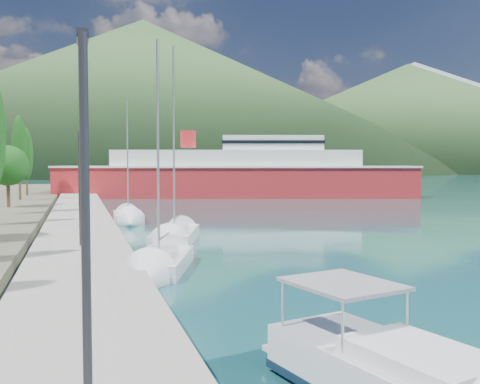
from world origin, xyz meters
name	(u,v)px	position (x,y,z in m)	size (l,w,h in m)	color
ground	(116,185)	(0.00, 120.00, 0.00)	(1400.00, 1400.00, 0.00)	#164C50
quay	(80,227)	(-9.00, 26.00, 0.40)	(5.00, 88.00, 0.80)	gray
hills_far	(204,104)	(138.59, 618.73, 77.39)	(1480.00, 900.00, 180.00)	slate
hills_near	(226,105)	(98.04, 372.50, 49.18)	(1010.00, 520.00, 115.00)	#32532A
lamp_posts	(80,183)	(-9.00, 14.57, 4.08)	(0.15, 48.12, 6.06)	#2D2D33
sailboat_near	(152,272)	(-5.98, 7.87, 0.32)	(5.06, 8.64, 11.92)	silver
sailboat_mid	(170,241)	(-3.64, 16.97, 0.33)	(5.35, 9.86, 13.75)	silver
sailboat_far	(129,220)	(-4.91, 30.88, 0.33)	(2.95, 8.11, 11.74)	silver
ferry	(238,176)	(15.05, 64.71, 3.32)	(56.01, 26.91, 10.92)	#B12225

